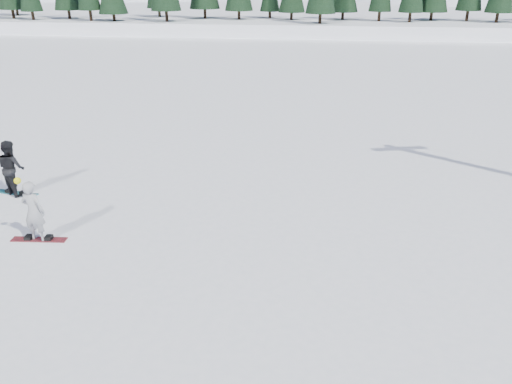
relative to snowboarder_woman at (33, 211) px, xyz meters
The scene contains 6 objects.
ground 1.59m from the snowboarder_woman, ahead, with size 420.00×420.00×0.00m, color white.
alpine_backdrop 190.07m from the snowboarder_woman, 93.14° to the left, with size 412.50×227.00×53.20m.
snowboarder_woman is the anchor object (origin of this frame).
snowboarder_man 3.76m from the snowboarder_woman, 129.85° to the left, with size 0.89×0.69×1.83m, color black.
snowboard_woman 0.86m from the snowboarder_woman, 30.96° to the left, with size 1.50×0.28×0.03m, color maroon.
snowboard_man 3.86m from the snowboarder_woman, 129.85° to the left, with size 1.50×0.28×0.03m, color #197789.
Camera 1 is at (6.14, -11.14, 6.64)m, focal length 35.00 mm.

